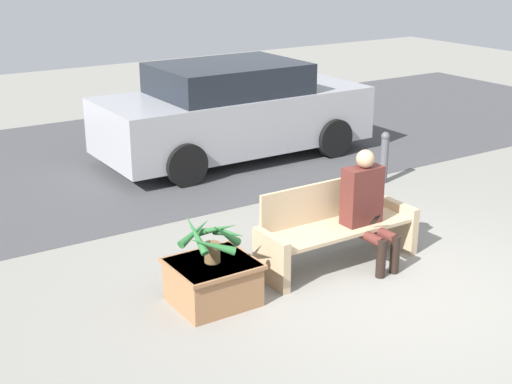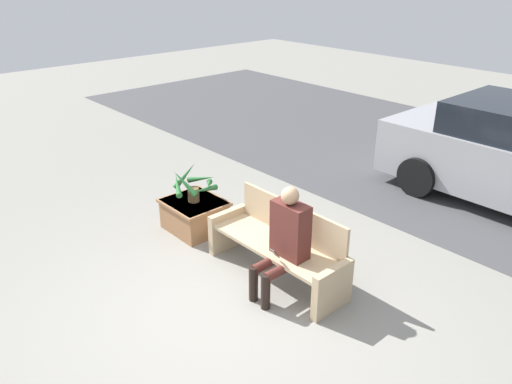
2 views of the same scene
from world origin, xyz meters
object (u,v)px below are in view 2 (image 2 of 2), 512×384
Objects in this scene: planter_box at (195,214)px; potted_plant at (194,185)px; bench at (279,244)px; person_seated at (285,237)px.

potted_plant is (0.01, 0.01, 0.44)m from planter_box.
potted_plant is (-1.58, -0.09, 0.27)m from bench.
bench is 2.79× the size of potted_plant.
bench is at bearing 3.40° from planter_box.
person_seated is at bearing -2.81° from planter_box.
person_seated is 1.92m from planter_box.
bench reaches higher than planter_box.
potted_plant reaches higher than bench.
person_seated is 1.93× the size of potted_plant.
bench is at bearing 3.20° from potted_plant.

